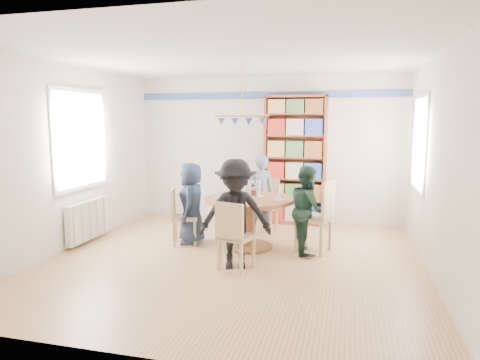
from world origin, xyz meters
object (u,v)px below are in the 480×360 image
(chair_near, at_px, (233,233))
(person_far, at_px, (260,194))
(person_near, at_px, (235,214))
(radiator, at_px, (88,220))
(chair_right, at_px, (320,213))
(chair_far, at_px, (266,202))
(person_right, at_px, (308,210))
(person_left, at_px, (191,203))
(dining_table, at_px, (249,211))
(bookshelf, at_px, (295,161))
(chair_left, at_px, (180,213))

(chair_near, xyz_separation_m, person_far, (-0.05, 1.92, 0.17))
(person_near, bearing_deg, radiator, 153.30)
(chair_right, xyz_separation_m, chair_far, (-0.98, 1.05, -0.08))
(radiator, relative_size, person_far, 0.76)
(person_far, bearing_deg, chair_right, 119.98)
(chair_far, distance_m, person_far, 0.25)
(chair_far, height_order, person_near, person_near)
(chair_near, relative_size, person_right, 0.71)
(radiator, relative_size, person_left, 0.80)
(chair_far, height_order, person_right, person_right)
(dining_table, xyz_separation_m, person_left, (-0.92, 0.04, 0.07))
(radiator, xyz_separation_m, bookshelf, (2.96, 2.04, 0.80))
(chair_near, bearing_deg, chair_right, 46.26)
(chair_far, relative_size, person_near, 0.64)
(dining_table, xyz_separation_m, chair_left, (-1.07, -0.05, -0.08))
(chair_near, xyz_separation_m, bookshelf, (0.42, 2.72, 0.66))
(person_left, xyz_separation_m, bookshelf, (1.38, 1.67, 0.52))
(dining_table, distance_m, chair_left, 1.08)
(person_far, height_order, person_near, person_near)
(dining_table, bearing_deg, person_near, -88.09)
(person_far, xyz_separation_m, bookshelf, (0.48, 0.80, 0.49))
(chair_right, distance_m, chair_near, 1.44)
(bookshelf, bearing_deg, chair_right, -71.29)
(chair_left, bearing_deg, person_far, 42.27)
(radiator, distance_m, person_near, 2.61)
(radiator, xyz_separation_m, person_left, (1.57, 0.37, 0.28))
(chair_near, bearing_deg, person_far, 91.61)
(chair_far, distance_m, person_right, 1.38)
(person_near, distance_m, bookshelf, 2.68)
(chair_near, relative_size, person_near, 0.63)
(chair_near, bearing_deg, person_left, 132.27)
(person_right, bearing_deg, chair_left, 73.85)
(person_far, bearing_deg, chair_far, -132.85)
(chair_near, height_order, person_right, person_right)
(dining_table, xyz_separation_m, chair_far, (0.05, 1.07, -0.06))
(person_right, bearing_deg, bookshelf, -3.63)
(radiator, xyz_separation_m, person_right, (3.36, 0.30, 0.28))
(dining_table, relative_size, person_far, 0.98)
(radiator, xyz_separation_m, chair_right, (3.53, 0.36, 0.23))
(dining_table, height_order, chair_right, chair_right)
(chair_right, bearing_deg, chair_near, -133.74)
(person_left, xyz_separation_m, person_right, (1.78, -0.08, 0.00))
(person_right, bearing_deg, person_left, 70.93)
(chair_far, bearing_deg, person_near, -90.63)
(chair_near, xyz_separation_m, person_near, (-0.01, 0.12, 0.21))
(chair_far, bearing_deg, chair_right, -46.89)
(chair_right, relative_size, person_left, 0.84)
(bookshelf, bearing_deg, chair_left, -131.04)
(person_far, bearing_deg, person_left, 23.85)
(chair_near, bearing_deg, dining_table, 92.05)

